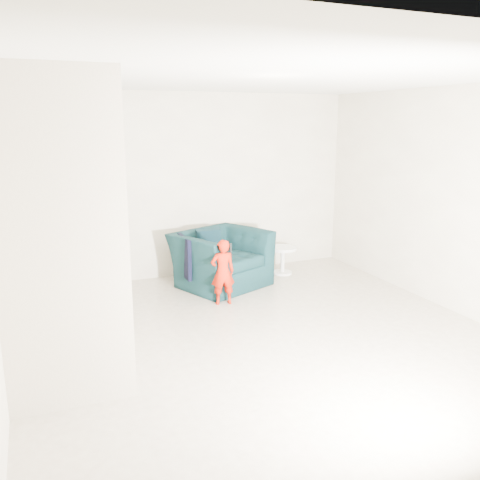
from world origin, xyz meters
The scene contains 11 objects.
floor centered at (0.00, 0.00, 0.00)m, with size 5.50×5.50×0.00m, color gray.
ceiling centered at (0.00, 0.00, 2.70)m, with size 5.50×5.50×0.00m, color silver.
back_wall centered at (0.00, 2.75, 1.35)m, with size 5.00×5.00×0.00m, color #AFA38F.
right_wall centered at (2.50, 0.00, 1.35)m, with size 5.50×5.50×0.00m, color #AFA38F.
armchair centered at (0.21, 2.05, 0.39)m, with size 1.19×1.04×0.77m, color black.
toddler centered at (-0.04, 1.32, 0.42)m, with size 0.31×0.20×0.85m, color #980405.
side_table centered at (1.27, 2.22, 0.28)m, with size 0.42×0.42×0.42m.
staircase centered at (-2.00, 0.55, 0.95)m, with size 1.02×3.03×3.62m.
cushion centered at (0.08, 2.27, 0.62)m, with size 0.36×0.10×0.34m, color black.
throw centered at (-0.34, 2.00, 0.49)m, with size 0.05×0.50×0.56m, color black.
phone centered at (0.07, 1.31, 0.74)m, with size 0.02×0.05×0.10m, color black.
Camera 1 is at (-2.18, -4.46, 2.28)m, focal length 38.00 mm.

